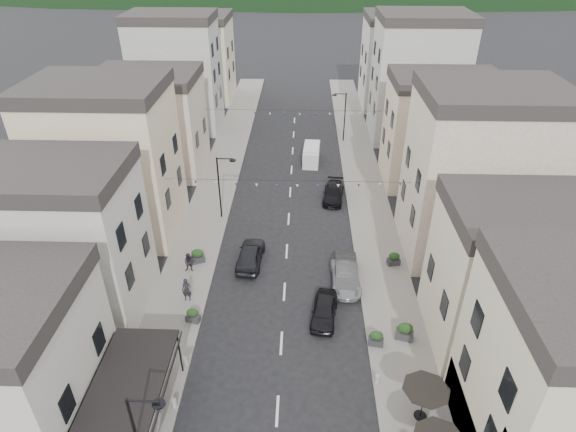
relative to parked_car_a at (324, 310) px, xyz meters
name	(u,v)px	position (x,y,z in m)	size (l,w,h in m)	color
sidewalk_left	(217,186)	(-10.30, 18.61, -0.62)	(4.00, 76.00, 0.12)	slate
sidewalk_right	(365,188)	(4.70, 18.61, -0.62)	(4.00, 76.00, 0.12)	slate
boutique_awning	(133,385)	(-10.05, -8.39, 2.43)	(3.77, 7.50, 3.28)	black
buildings_row_left	(155,108)	(-17.30, 24.37, 5.44)	(10.20, 54.16, 14.00)	#B1AEA2
buildings_row_right	(434,113)	(11.70, 23.21, 5.64)	(10.20, 54.16, 14.50)	beige
streetlamp_left_far	(222,182)	(-8.62, 12.61, 3.02)	(1.70, 0.56, 6.00)	black
streetlamp_right_far	(343,112)	(3.02, 30.61, 3.02)	(1.70, 0.56, 6.00)	black
bollards	(277,414)	(-2.80, -7.89, -0.26)	(11.66, 10.26, 0.60)	gray
bunting_near	(287,185)	(-2.80, 8.61, 4.97)	(19.00, 0.28, 0.62)	black
bunting_far	(292,113)	(-2.80, 24.61, 4.97)	(19.00, 0.28, 0.62)	black
parked_car_a	(324,310)	(0.00, 0.00, 0.00)	(1.61, 4.01, 1.37)	black
parked_car_b	(346,272)	(1.73, 4.14, 0.06)	(1.56, 4.49, 1.48)	#353537
parked_car_c	(346,278)	(1.69, 3.53, -0.06)	(2.05, 4.45, 1.24)	gray
parked_car_d	(334,193)	(1.42, 16.40, -0.03)	(1.84, 4.54, 1.32)	black
parked_car_e	(250,255)	(-5.60, 5.98, 0.11)	(1.88, 4.67, 1.59)	black
delivery_van	(311,154)	(-0.65, 24.61, 0.32)	(1.97, 4.37, 2.05)	silver
pedestrian_a	(187,290)	(-9.61, 1.39, 0.35)	(0.66, 0.44, 1.82)	black
pedestrian_b	(189,263)	(-10.13, 4.65, 0.24)	(0.78, 0.61, 1.61)	black
planter_la	(193,315)	(-8.80, -0.70, -0.06)	(1.03, 0.73, 1.04)	#323235
planter_lb	(197,256)	(-9.74, 5.82, 0.01)	(1.19, 0.93, 1.17)	#2B2C2E
planter_ra	(376,338)	(3.20, -2.40, -0.04)	(1.04, 0.69, 1.07)	#2B2A2D
planter_rb	(405,331)	(5.09, -1.81, 0.05)	(1.24, 0.88, 1.26)	#2F2F32
planter_rc	(394,259)	(5.61, 6.01, -0.03)	(1.05, 0.70, 1.09)	#2B2A2D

